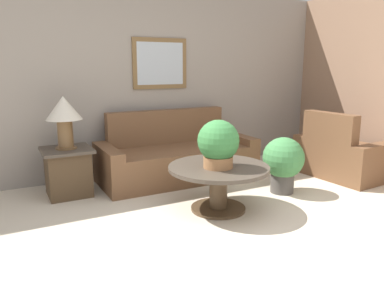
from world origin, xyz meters
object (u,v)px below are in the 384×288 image
(couch_main, at_px, (176,158))
(potted_plant_on_table, at_px, (218,143))
(armchair, at_px, (342,156))
(side_table, at_px, (68,171))
(potted_plant_floor, at_px, (283,161))
(coffee_table, at_px, (219,178))
(table_lamp, at_px, (64,113))

(couch_main, height_order, potted_plant_on_table, potted_plant_on_table)
(couch_main, bearing_deg, armchair, -25.22)
(potted_plant_on_table, bearing_deg, side_table, 134.98)
(side_table, distance_m, potted_plant_floor, 2.60)
(coffee_table, height_order, table_lamp, table_lamp)
(couch_main, xyz_separation_m, coffee_table, (-0.10, -1.26, 0.06))
(coffee_table, height_order, potted_plant_floor, potted_plant_floor)
(potted_plant_on_table, distance_m, potted_plant_floor, 1.11)
(table_lamp, height_order, potted_plant_on_table, table_lamp)
(side_table, relative_size, potted_plant_on_table, 1.14)
(couch_main, bearing_deg, coffee_table, -94.67)
(potted_plant_on_table, bearing_deg, couch_main, 83.66)
(armchair, distance_m, side_table, 3.68)
(couch_main, distance_m, potted_plant_on_table, 1.40)
(armchair, distance_m, potted_plant_on_table, 2.32)
(armchair, bearing_deg, coffee_table, 93.33)
(armchair, relative_size, coffee_table, 1.12)
(couch_main, distance_m, armchair, 2.32)
(couch_main, relative_size, potted_plant_floor, 3.07)
(armchair, xyz_separation_m, potted_plant_floor, (-1.21, -0.15, 0.10))
(coffee_table, bearing_deg, potted_plant_floor, 6.92)
(armchair, bearing_deg, potted_plant_floor, 93.45)
(armchair, xyz_separation_m, side_table, (-3.55, 0.97, 0.00))
(side_table, xyz_separation_m, potted_plant_floor, (2.34, -1.12, 0.10))
(couch_main, xyz_separation_m, potted_plant_on_table, (-0.15, -1.32, 0.46))
(side_table, relative_size, potted_plant_floor, 0.83)
(armchair, bearing_deg, couch_main, 61.04)
(coffee_table, xyz_separation_m, potted_plant_on_table, (-0.04, -0.05, 0.39))
(couch_main, bearing_deg, potted_plant_on_table, -96.34)
(armchair, height_order, coffee_table, armchair)
(coffee_table, height_order, side_table, side_table)
(couch_main, bearing_deg, side_table, -179.28)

